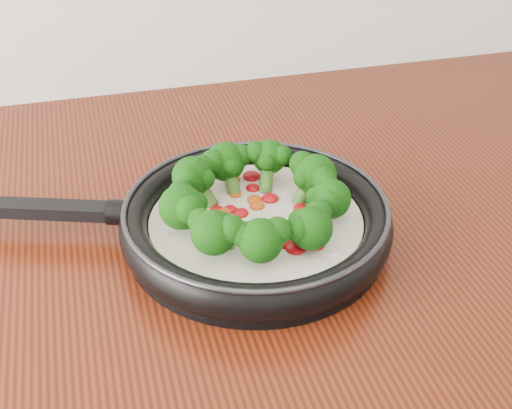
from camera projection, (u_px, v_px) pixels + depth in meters
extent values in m
cylinder|color=black|center=(256.00, 238.00, 0.77)|extent=(0.36, 0.36, 0.01)
torus|color=black|center=(256.00, 221.00, 0.76)|extent=(0.38, 0.38, 0.03)
torus|color=#2D2D33|center=(256.00, 206.00, 0.75)|extent=(0.37, 0.37, 0.01)
cube|color=black|center=(51.00, 209.00, 0.77)|extent=(0.17, 0.08, 0.01)
cylinder|color=black|center=(120.00, 212.00, 0.77)|extent=(0.04, 0.04, 0.03)
cylinder|color=silver|center=(256.00, 226.00, 0.76)|extent=(0.30, 0.30, 0.02)
ellipsoid|color=#AE0810|center=(270.00, 199.00, 0.79)|extent=(0.03, 0.03, 0.01)
ellipsoid|color=#AE0810|center=(286.00, 243.00, 0.72)|extent=(0.02, 0.02, 0.01)
ellipsoid|color=#C2480C|center=(254.00, 200.00, 0.79)|extent=(0.02, 0.02, 0.01)
ellipsoid|color=#AE0810|center=(317.00, 245.00, 0.72)|extent=(0.02, 0.02, 0.01)
ellipsoid|color=#AE0810|center=(230.00, 209.00, 0.77)|extent=(0.02, 0.02, 0.01)
ellipsoid|color=#C2480C|center=(224.00, 213.00, 0.77)|extent=(0.02, 0.02, 0.01)
ellipsoid|color=#AE0810|center=(212.00, 203.00, 0.78)|extent=(0.02, 0.02, 0.01)
ellipsoid|color=#AE0810|center=(241.00, 213.00, 0.77)|extent=(0.03, 0.03, 0.01)
ellipsoid|color=#C2480C|center=(308.00, 220.00, 0.76)|extent=(0.02, 0.02, 0.01)
ellipsoid|color=#AE0810|center=(296.00, 248.00, 0.71)|extent=(0.03, 0.03, 0.01)
ellipsoid|color=#AE0810|center=(207.00, 197.00, 0.79)|extent=(0.02, 0.02, 0.01)
ellipsoid|color=#C2480C|center=(262.00, 227.00, 0.74)|extent=(0.02, 0.02, 0.01)
ellipsoid|color=#AE0810|center=(217.00, 211.00, 0.77)|extent=(0.02, 0.02, 0.01)
ellipsoid|color=#AE0810|center=(320.00, 216.00, 0.76)|extent=(0.02, 0.02, 0.01)
ellipsoid|color=#C2480C|center=(257.00, 206.00, 0.78)|extent=(0.02, 0.02, 0.01)
ellipsoid|color=#AE0810|center=(251.00, 176.00, 0.83)|extent=(0.03, 0.03, 0.01)
ellipsoid|color=#AE0810|center=(283.00, 228.00, 0.74)|extent=(0.02, 0.02, 0.01)
ellipsoid|color=#C2480C|center=(235.00, 194.00, 0.80)|extent=(0.02, 0.02, 0.01)
ellipsoid|color=#AE0810|center=(288.00, 229.00, 0.74)|extent=(0.02, 0.02, 0.01)
ellipsoid|color=#AE0810|center=(313.00, 225.00, 0.75)|extent=(0.03, 0.03, 0.01)
ellipsoid|color=#C2480C|center=(282.00, 238.00, 0.73)|extent=(0.02, 0.02, 0.01)
ellipsoid|color=#AE0810|center=(300.00, 208.00, 0.77)|extent=(0.02, 0.02, 0.01)
ellipsoid|color=#AE0810|center=(253.00, 188.00, 0.81)|extent=(0.02, 0.02, 0.01)
ellipsoid|color=#C2480C|center=(234.00, 180.00, 0.83)|extent=(0.02, 0.02, 0.01)
ellipsoid|color=white|center=(162.00, 212.00, 0.77)|extent=(0.01, 0.01, 0.00)
ellipsoid|color=white|center=(255.00, 218.00, 0.76)|extent=(0.01, 0.01, 0.00)
ellipsoid|color=white|center=(210.00, 204.00, 0.78)|extent=(0.01, 0.00, 0.00)
ellipsoid|color=white|center=(189.00, 185.00, 0.82)|extent=(0.00, 0.01, 0.00)
ellipsoid|color=white|center=(264.00, 191.00, 0.81)|extent=(0.01, 0.01, 0.00)
ellipsoid|color=white|center=(283.00, 209.00, 0.78)|extent=(0.01, 0.01, 0.00)
ellipsoid|color=white|center=(262.00, 219.00, 0.76)|extent=(0.01, 0.01, 0.00)
ellipsoid|color=white|center=(335.00, 193.00, 0.81)|extent=(0.00, 0.01, 0.00)
ellipsoid|color=white|center=(271.00, 259.00, 0.70)|extent=(0.01, 0.01, 0.00)
ellipsoid|color=white|center=(257.00, 205.00, 0.78)|extent=(0.01, 0.01, 0.00)
ellipsoid|color=white|center=(243.00, 223.00, 0.75)|extent=(0.01, 0.01, 0.00)
ellipsoid|color=white|center=(322.00, 226.00, 0.75)|extent=(0.01, 0.00, 0.00)
ellipsoid|color=white|center=(240.00, 209.00, 0.77)|extent=(0.01, 0.01, 0.00)
ellipsoid|color=white|center=(234.00, 225.00, 0.75)|extent=(0.01, 0.01, 0.00)
ellipsoid|color=white|center=(263.00, 191.00, 0.81)|extent=(0.01, 0.01, 0.00)
ellipsoid|color=white|center=(336.00, 256.00, 0.70)|extent=(0.01, 0.00, 0.00)
ellipsoid|color=white|center=(166.00, 234.00, 0.74)|extent=(0.01, 0.01, 0.00)
ellipsoid|color=white|center=(249.00, 231.00, 0.74)|extent=(0.01, 0.01, 0.00)
ellipsoid|color=white|center=(260.00, 248.00, 0.71)|extent=(0.01, 0.01, 0.00)
ellipsoid|color=white|center=(267.00, 225.00, 0.75)|extent=(0.01, 0.00, 0.00)
ellipsoid|color=white|center=(234.00, 235.00, 0.73)|extent=(0.01, 0.01, 0.00)
ellipsoid|color=white|center=(180.00, 202.00, 0.79)|extent=(0.01, 0.01, 0.00)
ellipsoid|color=white|center=(260.00, 214.00, 0.77)|extent=(0.01, 0.01, 0.00)
ellipsoid|color=white|center=(307.00, 196.00, 0.79)|extent=(0.00, 0.01, 0.00)
cylinder|color=#4B7E29|center=(316.00, 211.00, 0.75)|extent=(0.03, 0.02, 0.03)
sphere|color=black|center=(331.00, 199.00, 0.74)|extent=(0.06, 0.06, 0.04)
sphere|color=black|center=(326.00, 185.00, 0.75)|extent=(0.03, 0.03, 0.03)
sphere|color=black|center=(328.00, 203.00, 0.72)|extent=(0.03, 0.03, 0.03)
sphere|color=black|center=(316.00, 197.00, 0.74)|extent=(0.03, 0.03, 0.02)
cylinder|color=#4B7E29|center=(304.00, 191.00, 0.78)|extent=(0.03, 0.02, 0.03)
sphere|color=black|center=(316.00, 175.00, 0.78)|extent=(0.06, 0.06, 0.05)
sphere|color=black|center=(302.00, 164.00, 0.79)|extent=(0.04, 0.04, 0.03)
sphere|color=black|center=(323.00, 179.00, 0.76)|extent=(0.04, 0.04, 0.03)
sphere|color=black|center=(304.00, 178.00, 0.77)|extent=(0.03, 0.03, 0.02)
cylinder|color=#4B7E29|center=(267.00, 177.00, 0.81)|extent=(0.03, 0.04, 0.04)
sphere|color=black|center=(269.00, 157.00, 0.81)|extent=(0.05, 0.05, 0.04)
sphere|color=black|center=(256.00, 152.00, 0.80)|extent=(0.03, 0.03, 0.03)
sphere|color=black|center=(282.00, 155.00, 0.80)|extent=(0.03, 0.03, 0.02)
sphere|color=black|center=(267.00, 162.00, 0.79)|extent=(0.03, 0.03, 0.02)
cylinder|color=#4B7E29|center=(231.00, 180.00, 0.80)|extent=(0.02, 0.03, 0.04)
sphere|color=black|center=(226.00, 162.00, 0.80)|extent=(0.06, 0.06, 0.05)
sphere|color=black|center=(213.00, 161.00, 0.79)|extent=(0.04, 0.04, 0.03)
sphere|color=black|center=(240.00, 156.00, 0.80)|extent=(0.03, 0.03, 0.03)
sphere|color=black|center=(231.00, 167.00, 0.79)|extent=(0.03, 0.03, 0.02)
cylinder|color=#4B7E29|center=(205.00, 193.00, 0.78)|extent=(0.03, 0.03, 0.04)
sphere|color=black|center=(192.00, 177.00, 0.77)|extent=(0.06, 0.06, 0.05)
sphere|color=black|center=(188.00, 179.00, 0.76)|extent=(0.04, 0.04, 0.03)
sphere|color=black|center=(203.00, 166.00, 0.78)|extent=(0.03, 0.03, 0.03)
sphere|color=black|center=(205.00, 179.00, 0.77)|extent=(0.03, 0.03, 0.02)
cylinder|color=#4B7E29|center=(197.00, 218.00, 0.74)|extent=(0.03, 0.02, 0.04)
sphere|color=black|center=(181.00, 207.00, 0.72)|extent=(0.06, 0.06, 0.05)
sphere|color=black|center=(190.00, 210.00, 0.71)|extent=(0.04, 0.04, 0.03)
sphere|color=black|center=(181.00, 193.00, 0.73)|extent=(0.04, 0.04, 0.03)
sphere|color=black|center=(197.00, 203.00, 0.73)|extent=(0.03, 0.03, 0.02)
cylinder|color=#4B7E29|center=(223.00, 239.00, 0.70)|extent=(0.03, 0.03, 0.04)
sphere|color=black|center=(214.00, 233.00, 0.68)|extent=(0.06, 0.06, 0.05)
sphere|color=black|center=(231.00, 229.00, 0.68)|extent=(0.04, 0.04, 0.03)
sphere|color=black|center=(201.00, 221.00, 0.69)|extent=(0.03, 0.03, 0.03)
sphere|color=black|center=(223.00, 223.00, 0.69)|extent=(0.03, 0.03, 0.02)
cylinder|color=#4B7E29|center=(260.00, 245.00, 0.70)|extent=(0.02, 0.03, 0.03)
sphere|color=black|center=(261.00, 241.00, 0.68)|extent=(0.06, 0.06, 0.05)
sphere|color=black|center=(277.00, 231.00, 0.68)|extent=(0.04, 0.04, 0.03)
sphere|color=black|center=(243.00, 234.00, 0.67)|extent=(0.03, 0.03, 0.03)
sphere|color=black|center=(260.00, 229.00, 0.69)|extent=(0.03, 0.03, 0.02)
cylinder|color=#4B7E29|center=(299.00, 235.00, 0.71)|extent=(0.03, 0.03, 0.03)
sphere|color=black|center=(311.00, 228.00, 0.70)|extent=(0.06, 0.06, 0.04)
sphere|color=black|center=(318.00, 213.00, 0.71)|extent=(0.04, 0.04, 0.03)
sphere|color=black|center=(297.00, 229.00, 0.69)|extent=(0.03, 0.03, 0.03)
sphere|color=black|center=(299.00, 220.00, 0.71)|extent=(0.03, 0.03, 0.02)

